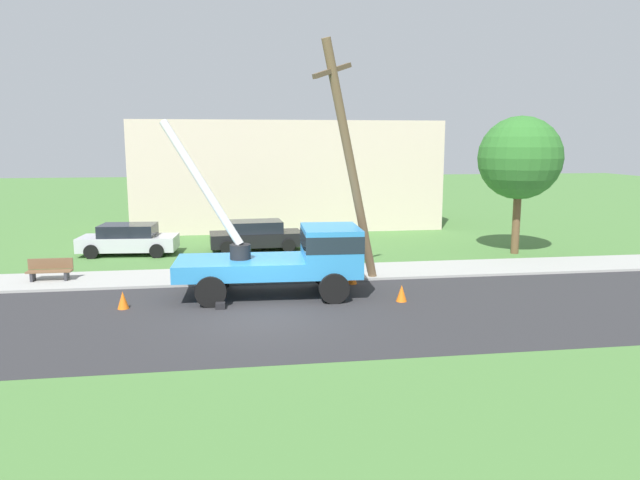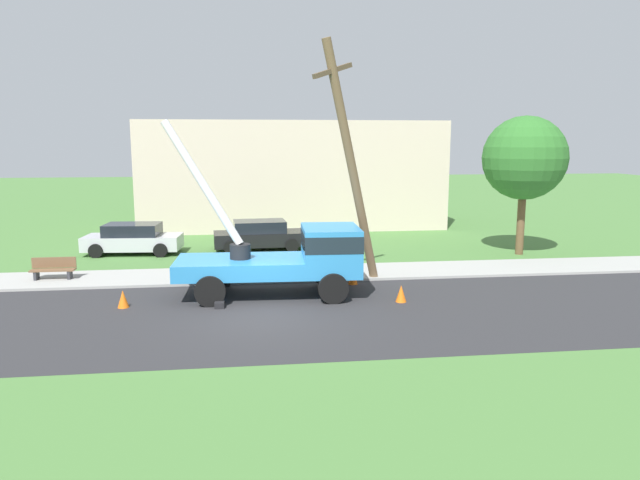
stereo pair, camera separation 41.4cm
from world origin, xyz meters
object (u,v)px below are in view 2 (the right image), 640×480
object	(u,v)px
roadside_tree_near	(524,158)
parked_sedan_silver	(133,239)
utility_truck	(293,255)
parked_sedan_black	(260,235)
traffic_cone_curbside	(353,277)
traffic_cone_ahead	(401,294)
leaning_utility_pole	(351,163)
park_bench	(53,269)
traffic_cone_behind	(123,299)

from	to	relation	value
roadside_tree_near	parked_sedan_silver	bearing A→B (deg)	172.42
utility_truck	parked_sedan_black	xyz separation A→B (m)	(-0.92, 8.67, -0.70)
traffic_cone_curbside	parked_sedan_silver	bearing A→B (deg)	142.08
traffic_cone_ahead	leaning_utility_pole	bearing A→B (deg)	116.33
utility_truck	traffic_cone_curbside	size ratio (longest dim) A/B	12.06
traffic_cone_ahead	park_bench	world-z (taller)	park_bench
leaning_utility_pole	park_bench	xyz separation A→B (m)	(-11.02, 1.91, -4.00)
traffic_cone_ahead	park_bench	size ratio (longest dim) A/B	0.35
traffic_cone_ahead	traffic_cone_curbside	distance (m)	2.82
traffic_cone_curbside	parked_sedan_black	world-z (taller)	parked_sedan_black
traffic_cone_behind	parked_sedan_silver	size ratio (longest dim) A/B	0.12
utility_truck	traffic_cone_ahead	bearing A→B (deg)	-21.75
parked_sedan_black	roadside_tree_near	size ratio (longest dim) A/B	0.71
traffic_cone_ahead	parked_sedan_black	bearing A→B (deg)	113.55
traffic_cone_ahead	roadside_tree_near	xyz separation A→B (m)	(7.65, 7.34, 4.17)
traffic_cone_curbside	parked_sedan_black	distance (m)	8.15
utility_truck	park_bench	bearing A→B (deg)	160.84
parked_sedan_black	utility_truck	bearing A→B (deg)	-83.91
parked_sedan_silver	parked_sedan_black	bearing A→B (deg)	3.08
traffic_cone_curbside	traffic_cone_behind	bearing A→B (deg)	-164.80
leaning_utility_pole	traffic_cone_behind	world-z (taller)	leaning_utility_pole
traffic_cone_behind	roadside_tree_near	distance (m)	18.45
leaning_utility_pole	parked_sedan_silver	world-z (taller)	leaning_utility_pole
leaning_utility_pole	parked_sedan_silver	size ratio (longest dim) A/B	1.92
traffic_cone_ahead	roadside_tree_near	distance (m)	11.39
leaning_utility_pole	traffic_cone_ahead	xyz separation A→B (m)	(1.25, -2.53, -4.18)
traffic_cone_ahead	parked_sedan_silver	bearing A→B (deg)	136.65
leaning_utility_pole	traffic_cone_ahead	bearing A→B (deg)	-63.67
traffic_cone_behind	roadside_tree_near	world-z (taller)	roadside_tree_near
parked_sedan_silver	parked_sedan_black	distance (m)	5.94
traffic_cone_curbside	roadside_tree_near	distance (m)	10.83
traffic_cone_behind	traffic_cone_curbside	distance (m)	8.10
utility_truck	park_bench	xyz separation A→B (m)	(-8.82, 3.06, -0.95)
leaning_utility_pole	park_bench	world-z (taller)	leaning_utility_pole
leaning_utility_pole	traffic_cone_curbside	world-z (taller)	leaning_utility_pole
traffic_cone_ahead	parked_sedan_black	size ratio (longest dim) A/B	0.12
parked_sedan_black	park_bench	world-z (taller)	parked_sedan_black
parked_sedan_silver	parked_sedan_black	world-z (taller)	same
traffic_cone_ahead	parked_sedan_black	distance (m)	10.97
traffic_cone_behind	roadside_tree_near	xyz separation A→B (m)	(16.60, 6.88, 4.17)
traffic_cone_behind	traffic_cone_curbside	world-z (taller)	same
park_bench	parked_sedan_silver	bearing A→B (deg)	69.62
parked_sedan_silver	leaning_utility_pole	bearing A→B (deg)	-38.48
utility_truck	traffic_cone_curbside	xyz separation A→B (m)	(2.32, 1.21, -1.13)
leaning_utility_pole	parked_sedan_black	distance (m)	8.96
roadside_tree_near	leaning_utility_pole	bearing A→B (deg)	-151.63
traffic_cone_curbside	roadside_tree_near	world-z (taller)	roadside_tree_near
traffic_cone_ahead	traffic_cone_curbside	xyz separation A→B (m)	(-1.14, 2.58, 0.00)
leaning_utility_pole	roadside_tree_near	distance (m)	10.12
parked_sedan_silver	roadside_tree_near	world-z (taller)	roadside_tree_near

